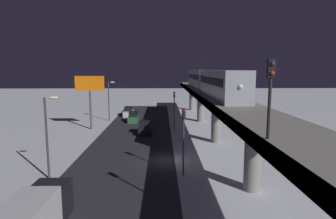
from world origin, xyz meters
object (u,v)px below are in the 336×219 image
subway_train (209,80)px  sedan_green (133,118)px  traffic_light_mid (174,105)px  rail_signal (270,85)px  sedan_white (128,112)px  commercial_billboard (90,89)px  traffic_light_near (184,132)px  sedan_black (145,129)px

subway_train → sedan_green: 17.25m
subway_train → traffic_light_mid: size_ratio=5.76×
rail_signal → sedan_white: rail_signal is taller
subway_train → rail_signal: size_ratio=9.22×
rail_signal → commercial_billboard: (17.30, -33.15, -2.38)m
rail_signal → traffic_light_mid: size_ratio=0.62×
traffic_light_mid → traffic_light_near: bearing=90.0°
rail_signal → subway_train: bearing=-93.8°
commercial_billboard → rail_signal: bearing=117.6°
traffic_light_near → commercial_billboard: bearing=-56.9°
sedan_white → traffic_light_near: size_ratio=0.75×
sedan_black → traffic_light_near: size_ratio=0.66×
traffic_light_near → commercial_billboard: (13.93, -21.35, 2.63)m
sedan_green → traffic_light_mid: bearing=133.6°
rail_signal → sedan_black: rail_signal is taller
subway_train → sedan_black: subway_train is taller
sedan_black → commercial_billboard: commercial_billboard is taller
sedan_green → sedan_black: bearing=105.5°
sedan_green → sedan_white: same height
subway_train → traffic_light_mid: subway_train is taller
rail_signal → traffic_light_near: rail_signal is taller
traffic_light_near → traffic_light_mid: same height
subway_train → commercial_billboard: (19.38, -2.03, -1.43)m
rail_signal → traffic_light_near: bearing=-74.1°
rail_signal → sedan_green: (10.87, -39.74, -8.41)m
rail_signal → sedan_green: rail_signal is taller
sedan_black → commercial_billboard: size_ratio=0.47×
sedan_green → commercial_billboard: (6.43, 6.59, 6.03)m
sedan_black → commercial_billboard: (9.23, -3.50, 6.04)m
subway_train → rail_signal: rail_signal is taller
subway_train → sedan_black: (10.15, 1.47, -7.47)m
subway_train → sedan_white: bearing=-46.9°
sedan_white → traffic_light_mid: 17.99m
subway_train → traffic_light_near: subway_train is taller
sedan_green → sedan_white: (1.80, -7.15, 0.00)m
rail_signal → traffic_light_mid: (3.37, -31.87, -5.01)m
rail_signal → sedan_black: 31.87m
sedan_white → traffic_light_mid: size_ratio=0.75×
sedan_black → sedan_white: 17.83m
rail_signal → sedan_white: size_ratio=0.84×
sedan_green → sedan_white: size_ratio=0.86×
traffic_light_mid → sedan_white: bearing=-58.2°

